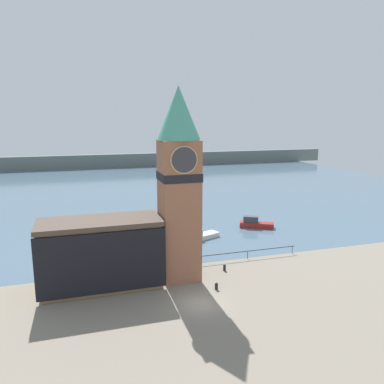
{
  "coord_description": "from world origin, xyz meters",
  "views": [
    {
      "loc": [
        -10.79,
        -32.72,
        18.16
      ],
      "look_at": [
        0.67,
        5.07,
        10.37
      ],
      "focal_mm": 35.0,
      "sensor_mm": 36.0,
      "label": 1
    }
  ],
  "objects_px": {
    "boat_near": "(197,236)",
    "boat_far": "(255,223)",
    "clock_tower": "(179,180)",
    "pier_building": "(101,253)",
    "mooring_bollard_near": "(216,286)",
    "mooring_bollard_far": "(224,267)"
  },
  "relations": [
    {
      "from": "boat_near",
      "to": "boat_far",
      "type": "bearing_deg",
      "value": -4.82
    },
    {
      "from": "clock_tower",
      "to": "pier_building",
      "type": "height_order",
      "value": "clock_tower"
    },
    {
      "from": "pier_building",
      "to": "mooring_bollard_near",
      "type": "distance_m",
      "value": 12.97
    },
    {
      "from": "clock_tower",
      "to": "pier_building",
      "type": "distance_m",
      "value": 11.65
    },
    {
      "from": "boat_near",
      "to": "boat_far",
      "type": "relative_size",
      "value": 1.23
    },
    {
      "from": "boat_near",
      "to": "mooring_bollard_near",
      "type": "bearing_deg",
      "value": -122.31
    },
    {
      "from": "boat_near",
      "to": "mooring_bollard_far",
      "type": "height_order",
      "value": "boat_near"
    },
    {
      "from": "clock_tower",
      "to": "boat_far",
      "type": "distance_m",
      "value": 25.92
    },
    {
      "from": "mooring_bollard_near",
      "to": "mooring_bollard_far",
      "type": "height_order",
      "value": "mooring_bollard_far"
    },
    {
      "from": "pier_building",
      "to": "boat_near",
      "type": "xyz_separation_m",
      "value": [
        14.81,
        12.18,
        -3.2
      ]
    },
    {
      "from": "pier_building",
      "to": "boat_near",
      "type": "bearing_deg",
      "value": 39.44
    },
    {
      "from": "pier_building",
      "to": "mooring_bollard_far",
      "type": "distance_m",
      "value": 14.84
    },
    {
      "from": "clock_tower",
      "to": "pier_building",
      "type": "bearing_deg",
      "value": 178.91
    },
    {
      "from": "pier_building",
      "to": "clock_tower",
      "type": "bearing_deg",
      "value": -1.09
    },
    {
      "from": "clock_tower",
      "to": "pier_building",
      "type": "xyz_separation_m",
      "value": [
        -8.75,
        0.17,
        -7.68
      ]
    },
    {
      "from": "mooring_bollard_near",
      "to": "clock_tower",
      "type": "bearing_deg",
      "value": 124.93
    },
    {
      "from": "boat_near",
      "to": "pier_building",
      "type": "bearing_deg",
      "value": -162.32
    },
    {
      "from": "boat_far",
      "to": "mooring_bollard_far",
      "type": "bearing_deg",
      "value": -99.65
    },
    {
      "from": "clock_tower",
      "to": "mooring_bollard_far",
      "type": "bearing_deg",
      "value": 2.54
    },
    {
      "from": "clock_tower",
      "to": "boat_near",
      "type": "xyz_separation_m",
      "value": [
        6.06,
        12.35,
        -10.88
      ]
    },
    {
      "from": "mooring_bollard_near",
      "to": "mooring_bollard_far",
      "type": "xyz_separation_m",
      "value": [
        2.73,
        4.5,
        0.0
      ]
    },
    {
      "from": "clock_tower",
      "to": "mooring_bollard_far",
      "type": "xyz_separation_m",
      "value": [
        5.7,
        0.25,
        -11.05
      ]
    }
  ]
}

